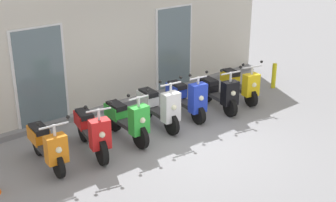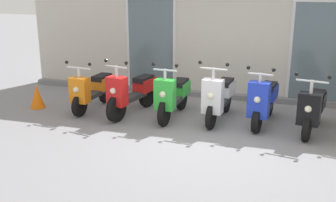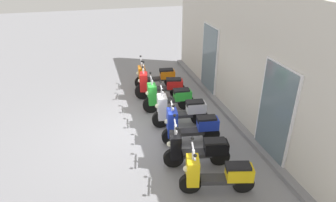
{
  "view_description": "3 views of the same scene",
  "coord_description": "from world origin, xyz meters",
  "px_view_note": "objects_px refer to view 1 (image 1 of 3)",
  "views": [
    {
      "loc": [
        -6.04,
        -6.43,
        4.39
      ],
      "look_at": [
        0.07,
        0.8,
        0.7
      ],
      "focal_mm": 49.89,
      "sensor_mm": 36.0,
      "label": 1
    },
    {
      "loc": [
        1.29,
        -6.78,
        2.82
      ],
      "look_at": [
        -0.8,
        0.36,
        0.55
      ],
      "focal_mm": 44.36,
      "sensor_mm": 36.0,
      "label": 2
    },
    {
      "loc": [
        6.89,
        -1.06,
        4.37
      ],
      "look_at": [
        -0.15,
        0.83,
        0.71
      ],
      "focal_mm": 31.69,
      "sensor_mm": 36.0,
      "label": 3
    }
  ],
  "objects_px": {
    "scooter_yellow": "(240,84)",
    "scooter_black": "(218,92)",
    "scooter_red": "(92,131)",
    "scooter_white": "(159,106)",
    "scooter_blue": "(187,98)",
    "scooter_green": "(127,119)",
    "scooter_orange": "(47,144)",
    "curb_bollard": "(274,76)"
  },
  "relations": [
    {
      "from": "scooter_yellow",
      "to": "scooter_black",
      "type": "bearing_deg",
      "value": -173.44
    },
    {
      "from": "scooter_red",
      "to": "scooter_yellow",
      "type": "relative_size",
      "value": 1.12
    },
    {
      "from": "scooter_red",
      "to": "scooter_black",
      "type": "height_order",
      "value": "scooter_red"
    },
    {
      "from": "scooter_black",
      "to": "scooter_yellow",
      "type": "xyz_separation_m",
      "value": [
        0.9,
        0.1,
        -0.0
      ]
    },
    {
      "from": "scooter_red",
      "to": "scooter_black",
      "type": "bearing_deg",
      "value": -0.44
    },
    {
      "from": "scooter_white",
      "to": "scooter_blue",
      "type": "bearing_deg",
      "value": 1.12
    },
    {
      "from": "scooter_red",
      "to": "scooter_green",
      "type": "relative_size",
      "value": 1.05
    },
    {
      "from": "scooter_red",
      "to": "scooter_yellow",
      "type": "xyz_separation_m",
      "value": [
        4.48,
        0.08,
        -0.02
      ]
    },
    {
      "from": "scooter_orange",
      "to": "curb_bollard",
      "type": "height_order",
      "value": "scooter_orange"
    },
    {
      "from": "scooter_red",
      "to": "curb_bollard",
      "type": "relative_size",
      "value": 2.38
    },
    {
      "from": "scooter_red",
      "to": "curb_bollard",
      "type": "bearing_deg",
      "value": 0.75
    },
    {
      "from": "scooter_red",
      "to": "scooter_black",
      "type": "relative_size",
      "value": 1.11
    },
    {
      "from": "scooter_white",
      "to": "scooter_black",
      "type": "height_order",
      "value": "scooter_white"
    },
    {
      "from": "scooter_white",
      "to": "scooter_blue",
      "type": "xyz_separation_m",
      "value": [
        0.86,
        0.02,
        -0.02
      ]
    },
    {
      "from": "scooter_red",
      "to": "scooter_black",
      "type": "xyz_separation_m",
      "value": [
        3.58,
        -0.03,
        -0.02
      ]
    },
    {
      "from": "scooter_green",
      "to": "scooter_yellow",
      "type": "relative_size",
      "value": 1.06
    },
    {
      "from": "scooter_yellow",
      "to": "scooter_green",
      "type": "bearing_deg",
      "value": -179.34
    },
    {
      "from": "scooter_orange",
      "to": "scooter_red",
      "type": "height_order",
      "value": "scooter_red"
    },
    {
      "from": "scooter_red",
      "to": "scooter_blue",
      "type": "distance_m",
      "value": 2.68
    },
    {
      "from": "scooter_orange",
      "to": "scooter_blue",
      "type": "height_order",
      "value": "scooter_blue"
    },
    {
      "from": "scooter_red",
      "to": "scooter_yellow",
      "type": "height_order",
      "value": "scooter_red"
    },
    {
      "from": "scooter_orange",
      "to": "curb_bollard",
      "type": "xyz_separation_m",
      "value": [
        6.84,
        0.01,
        -0.1
      ]
    },
    {
      "from": "curb_bollard",
      "to": "scooter_red",
      "type": "bearing_deg",
      "value": -179.25
    },
    {
      "from": "scooter_red",
      "to": "scooter_green",
      "type": "bearing_deg",
      "value": 2.19
    },
    {
      "from": "scooter_orange",
      "to": "scooter_black",
      "type": "xyz_separation_m",
      "value": [
        4.52,
        -0.09,
        0.0
      ]
    },
    {
      "from": "scooter_orange",
      "to": "scooter_green",
      "type": "xyz_separation_m",
      "value": [
        1.82,
        -0.03,
        0.02
      ]
    },
    {
      "from": "scooter_red",
      "to": "scooter_green",
      "type": "xyz_separation_m",
      "value": [
        0.88,
        0.03,
        -0.0
      ]
    },
    {
      "from": "scooter_blue",
      "to": "curb_bollard",
      "type": "distance_m",
      "value": 3.23
    },
    {
      "from": "scooter_red",
      "to": "scooter_blue",
      "type": "xyz_separation_m",
      "value": [
        2.67,
        0.12,
        0.01
      ]
    },
    {
      "from": "scooter_yellow",
      "to": "scooter_red",
      "type": "bearing_deg",
      "value": -179.03
    },
    {
      "from": "scooter_yellow",
      "to": "curb_bollard",
      "type": "bearing_deg",
      "value": 0.1
    },
    {
      "from": "scooter_orange",
      "to": "scooter_yellow",
      "type": "height_order",
      "value": "scooter_yellow"
    },
    {
      "from": "scooter_black",
      "to": "curb_bollard",
      "type": "bearing_deg",
      "value": 2.6
    },
    {
      "from": "scooter_red",
      "to": "scooter_white",
      "type": "xyz_separation_m",
      "value": [
        1.81,
        0.1,
        0.03
      ]
    },
    {
      "from": "scooter_red",
      "to": "scooter_white",
      "type": "height_order",
      "value": "scooter_white"
    },
    {
      "from": "scooter_red",
      "to": "scooter_blue",
      "type": "relative_size",
      "value": 1.12
    },
    {
      "from": "scooter_white",
      "to": "scooter_yellow",
      "type": "relative_size",
      "value": 1.05
    },
    {
      "from": "scooter_black",
      "to": "scooter_white",
      "type": "bearing_deg",
      "value": 175.76
    },
    {
      "from": "scooter_black",
      "to": "curb_bollard",
      "type": "height_order",
      "value": "scooter_black"
    },
    {
      "from": "scooter_green",
      "to": "scooter_black",
      "type": "xyz_separation_m",
      "value": [
        2.7,
        -0.06,
        -0.02
      ]
    },
    {
      "from": "scooter_blue",
      "to": "scooter_green",
      "type": "bearing_deg",
      "value": -177.23
    },
    {
      "from": "scooter_orange",
      "to": "scooter_black",
      "type": "relative_size",
      "value": 1.0
    }
  ]
}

